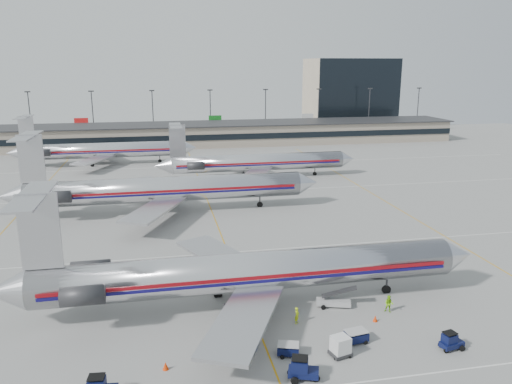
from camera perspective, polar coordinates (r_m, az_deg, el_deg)
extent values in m
plane|color=gray|center=(53.80, -1.67, -10.72)|extent=(260.00, 260.00, 0.00)
cube|color=silver|center=(62.89, -3.21, -6.92)|extent=(160.00, 0.15, 0.02)
cube|color=gray|center=(147.63, -8.09, 6.48)|extent=(160.00, 16.00, 6.00)
cube|color=black|center=(139.59, -7.90, 6.12)|extent=(160.00, 0.20, 1.60)
cube|color=#2D2D30|center=(147.25, -8.14, 7.67)|extent=(162.00, 17.00, 0.30)
cylinder|color=#38383D|center=(165.02, -24.39, 7.75)|extent=(0.30, 0.30, 15.00)
cube|color=#2D2D30|center=(164.49, -24.66, 10.37)|extent=(1.60, 0.40, 0.35)
cylinder|color=#38383D|center=(161.93, -18.13, 8.21)|extent=(0.30, 0.30, 15.00)
cube|color=#2D2D30|center=(161.39, -18.34, 10.89)|extent=(1.60, 0.40, 0.35)
cylinder|color=#38383D|center=(160.81, -11.69, 8.58)|extent=(0.30, 0.30, 15.00)
cube|color=#2D2D30|center=(160.27, -11.83, 11.28)|extent=(1.60, 0.40, 0.35)
cylinder|color=#38383D|center=(161.71, -5.23, 8.84)|extent=(0.30, 0.30, 15.00)
cube|color=#2D2D30|center=(161.17, -5.29, 11.53)|extent=(1.60, 0.40, 0.35)
cylinder|color=#38383D|center=(164.57, 1.09, 8.99)|extent=(0.30, 0.30, 15.00)
cube|color=#2D2D30|center=(164.04, 1.10, 11.63)|extent=(1.60, 0.40, 0.35)
cylinder|color=#38383D|center=(169.32, 7.13, 9.03)|extent=(0.30, 0.30, 15.00)
cube|color=#2D2D30|center=(168.80, 7.21, 11.60)|extent=(1.60, 0.40, 0.35)
cylinder|color=#38383D|center=(175.78, 12.78, 8.98)|extent=(0.30, 0.30, 15.00)
cube|color=#2D2D30|center=(175.29, 12.92, 11.46)|extent=(1.60, 0.40, 0.35)
cylinder|color=#38383D|center=(183.79, 17.98, 8.86)|extent=(0.30, 0.30, 15.00)
cube|color=#2D2D30|center=(183.32, 18.17, 11.22)|extent=(1.60, 0.40, 0.35)
cube|color=tan|center=(189.76, 10.61, 10.98)|extent=(30.00, 20.00, 25.00)
cylinder|color=silver|center=(48.42, -0.49, -9.09)|extent=(40.28, 3.73, 3.73)
cone|color=silver|center=(56.37, 21.95, -6.73)|extent=(3.22, 3.73, 3.73)
cone|color=#B6B6BB|center=(49.64, -26.68, -10.10)|extent=(3.63, 3.73, 3.73)
cube|color=maroon|center=(46.68, -0.06, -9.82)|extent=(38.27, 0.05, 0.35)
cube|color=#100B52|center=(46.84, -0.06, -10.27)|extent=(38.27, 0.05, 0.28)
cube|color=#B6B6BB|center=(54.96, -3.96, -7.33)|extent=(9.37, 13.65, 0.32)
cube|color=#B6B6BB|center=(42.30, -1.41, -14.28)|extent=(9.37, 13.65, 0.32)
cube|color=#B6B6BB|center=(47.00, -23.49, -4.18)|extent=(3.42, 0.25, 6.85)
cube|color=#B6B6BB|center=(46.21, -24.25, -0.39)|extent=(2.42, 10.57, 0.18)
cylinder|color=#2D2D30|center=(50.70, -18.35, -8.38)|extent=(3.63, 1.71, 1.71)
cylinder|color=#2D2D30|center=(45.49, -19.19, -11.13)|extent=(3.63, 1.71, 1.71)
cylinder|color=#2D2D30|center=(53.73, 14.70, -10.27)|extent=(0.20, 0.20, 1.66)
cylinder|color=#2D2D30|center=(47.01, -3.64, -13.52)|extent=(0.20, 0.20, 1.66)
cylinder|color=#2D2D30|center=(51.30, -4.38, -11.04)|extent=(0.20, 0.20, 1.66)
cylinder|color=black|center=(53.93, 14.67, -10.73)|extent=(0.91, 0.30, 0.91)
cylinder|color=silver|center=(79.96, -10.05, 0.31)|extent=(42.52, 3.93, 3.93)
cone|color=silver|center=(83.52, 5.88, 1.06)|extent=(3.40, 3.93, 3.93)
cone|color=#B6B6BB|center=(82.91, -26.26, -0.47)|extent=(3.83, 3.93, 3.93)
cube|color=maroon|center=(78.00, -10.02, 0.08)|extent=(40.39, 0.05, 0.37)
cube|color=#100B52|center=(78.10, -10.01, -0.22)|extent=(40.39, 0.05, 0.30)
cube|color=#B6B6BB|center=(87.43, -11.54, 0.73)|extent=(9.89, 14.41, 0.34)
cube|color=#B6B6BB|center=(73.03, -11.53, -1.96)|extent=(9.89, 14.41, 0.34)
cube|color=#B6B6BB|center=(80.94, -24.30, 3.47)|extent=(3.61, 0.27, 7.23)
cube|color=#B6B6BB|center=(80.52, -24.77, 5.83)|extent=(2.55, 11.16, 0.19)
cylinder|color=#2D2D30|center=(84.12, -21.03, 0.49)|extent=(3.83, 1.81, 1.81)
cylinder|color=#2D2D30|center=(78.33, -21.74, -0.55)|extent=(3.83, 1.81, 1.81)
cylinder|color=#2D2D30|center=(82.26, 0.44, -1.11)|extent=(0.21, 0.21, 1.75)
cylinder|color=#2D2D30|center=(78.24, -12.25, -2.26)|extent=(0.21, 0.21, 1.75)
cylinder|color=#2D2D30|center=(83.15, -12.21, -1.28)|extent=(0.21, 0.21, 1.75)
cylinder|color=black|center=(82.40, 0.44, -1.45)|extent=(0.96, 0.32, 0.96)
cylinder|color=silver|center=(103.06, 0.31, 3.42)|extent=(35.64, 3.47, 3.47)
cone|color=silver|center=(108.53, 10.37, 3.74)|extent=(3.00, 3.47, 3.47)
cone|color=#B6B6BB|center=(101.05, -10.61, 2.95)|extent=(3.38, 3.47, 3.47)
cube|color=maroon|center=(101.36, 0.50, 3.31)|extent=(33.86, 0.05, 0.33)
cube|color=#100B52|center=(101.43, 0.50, 3.11)|extent=(33.86, 0.05, 0.26)
cube|color=#B6B6BB|center=(109.23, -1.35, 3.54)|extent=(8.72, 12.72, 0.30)
cube|color=#B6B6BB|center=(96.58, -0.01, 2.11)|extent=(8.72, 12.72, 0.30)
cube|color=#B6B6BB|center=(100.29, -8.97, 5.80)|extent=(3.19, 0.23, 6.38)
cube|color=#B6B6BB|center=(99.89, -9.20, 7.49)|extent=(2.25, 9.85, 0.17)
cylinder|color=#2D2D30|center=(103.87, -7.12, 3.55)|extent=(3.38, 1.59, 1.59)
cylinder|color=#2D2D30|center=(98.63, -6.89, 2.99)|extent=(3.38, 1.59, 1.59)
cylinder|color=#2D2D30|center=(106.63, 6.74, 2.31)|extent=(0.19, 0.19, 1.55)
cylinder|color=#2D2D30|center=(100.89, -1.01, 1.72)|extent=(0.19, 0.19, 1.55)
cylinder|color=#2D2D30|center=(105.22, -1.44, 2.25)|extent=(0.19, 0.19, 1.55)
cylinder|color=black|center=(106.72, 6.74, 2.08)|extent=(0.84, 0.28, 0.84)
cylinder|color=silver|center=(122.51, -16.84, 4.59)|extent=(36.45, 3.55, 3.55)
cone|color=silver|center=(122.14, -7.56, 5.05)|extent=(3.07, 3.55, 3.55)
cone|color=#B6B6BB|center=(126.06, -25.91, 4.02)|extent=(3.45, 3.55, 3.55)
cube|color=maroon|center=(120.73, -16.92, 4.51)|extent=(34.62, 0.05, 0.34)
cube|color=#100B52|center=(120.80, -16.91, 4.34)|extent=(34.62, 0.05, 0.27)
cube|color=#B6B6BB|center=(129.45, -17.40, 4.61)|extent=(8.92, 13.00, 0.31)
cube|color=#B6B6BB|center=(116.30, -18.05, 3.52)|extent=(8.92, 13.00, 0.31)
cube|color=#B6B6BB|center=(124.61, -24.75, 6.39)|extent=(3.26, 0.24, 6.52)
cube|color=#B6B6BB|center=(124.36, -25.03, 7.78)|extent=(2.30, 10.07, 0.17)
cylinder|color=#2D2D30|center=(127.16, -22.78, 4.55)|extent=(3.45, 1.63, 1.63)
cylinder|color=#2D2D30|center=(121.87, -23.27, 4.12)|extent=(3.45, 1.63, 1.63)
cylinder|color=#2D2D30|center=(122.34, -10.93, 3.71)|extent=(0.19, 0.19, 1.58)
cylinder|color=#2D2D30|center=(121.01, -18.21, 3.13)|extent=(0.19, 0.19, 1.58)
cylinder|color=#2D2D30|center=(125.51, -17.97, 3.53)|extent=(0.19, 0.19, 1.58)
cylinder|color=black|center=(122.42, -10.92, 3.50)|extent=(0.86, 0.29, 0.86)
cube|color=#090F35|center=(38.93, -17.74, -20.20)|extent=(1.27, 1.10, 0.89)
cube|color=black|center=(38.60, -17.81, -19.47)|extent=(1.22, 1.05, 0.08)
cube|color=#090F35|center=(39.63, 5.45, -19.82)|extent=(2.51, 1.82, 0.51)
cube|color=#090F35|center=(39.21, 5.01, -19.13)|extent=(1.51, 1.38, 0.93)
cube|color=black|center=(38.87, 5.03, -18.37)|extent=(1.44, 1.31, 0.08)
cylinder|color=black|center=(40.40, 6.41, -19.58)|extent=(0.58, 0.19, 0.58)
cylinder|color=black|center=(39.60, 6.88, -20.38)|extent=(0.58, 0.19, 0.58)
cylinder|color=black|center=(40.00, 4.01, -19.90)|extent=(0.58, 0.19, 0.58)
cylinder|color=black|center=(39.18, 4.43, -20.73)|extent=(0.58, 0.19, 0.58)
cube|color=#090F35|center=(45.81, 21.46, -15.86)|extent=(2.09, 1.35, 0.44)
cube|color=#090F35|center=(45.43, 21.24, -15.35)|extent=(1.22, 1.08, 0.79)
cube|color=black|center=(45.18, 21.30, -14.77)|extent=(1.16, 1.03, 0.07)
cylinder|color=black|center=(46.60, 21.90, -15.70)|extent=(0.49, 0.16, 0.49)
cylinder|color=black|center=(45.98, 22.51, -16.20)|extent=(0.49, 0.16, 0.49)
cylinder|color=black|center=(45.90, 20.36, -16.04)|extent=(0.49, 0.16, 0.49)
cylinder|color=black|center=(45.27, 20.96, -16.55)|extent=(0.49, 0.16, 0.49)
cube|color=#090F35|center=(44.64, 11.36, -15.86)|extent=(2.00, 1.52, 0.67)
cube|color=#A1A1A1|center=(44.40, 11.39, -15.32)|extent=(2.00, 1.52, 0.06)
cylinder|color=black|center=(45.48, 11.89, -15.80)|extent=(0.35, 0.13, 0.35)
cylinder|color=black|center=(44.64, 12.44, -16.45)|extent=(0.35, 0.13, 0.35)
cylinder|color=black|center=(45.01, 10.25, -16.06)|extent=(0.35, 0.13, 0.35)
cylinder|color=black|center=(44.17, 10.77, -16.72)|extent=(0.35, 0.13, 0.35)
cube|color=#090F35|center=(42.26, 3.71, -17.51)|extent=(1.99, 1.64, 0.63)
cube|color=#A1A1A1|center=(42.03, 3.72, -16.98)|extent=(1.99, 1.64, 0.05)
cylinder|color=black|center=(42.99, 4.38, -17.44)|extent=(0.32, 0.13, 0.32)
cylinder|color=black|center=(42.18, 4.75, -18.13)|extent=(0.32, 0.13, 0.32)
cylinder|color=black|center=(42.71, 2.66, -17.65)|extent=(0.32, 0.13, 0.32)
cylinder|color=black|center=(41.90, 3.00, -18.35)|extent=(0.32, 0.13, 0.32)
cube|color=#2D2D30|center=(42.78, 9.60, -17.70)|extent=(1.87, 1.68, 0.26)
cube|color=silver|center=(42.37, 9.64, -16.79)|extent=(1.59, 1.53, 1.32)
cylinder|color=black|center=(43.46, 10.13, -17.35)|extent=(0.21, 0.11, 0.21)
cylinder|color=black|center=(42.63, 10.67, -18.06)|extent=(0.21, 0.11, 0.21)
cylinder|color=black|center=(43.07, 8.53, -17.59)|extent=(0.21, 0.11, 0.21)
cylinder|color=black|center=(42.24, 9.03, -18.32)|extent=(0.21, 0.11, 0.21)
cube|color=#A1A1A1|center=(50.14, 8.84, -12.34)|extent=(3.50, 2.10, 0.46)
cube|color=#2D2D30|center=(49.86, 9.50, -11.18)|extent=(3.43, 1.76, 1.18)
cylinder|color=black|center=(51.03, 9.92, -12.12)|extent=(0.46, 0.15, 0.46)
cylinder|color=black|center=(50.19, 10.34, -12.61)|extent=(0.46, 0.15, 0.46)
cylinder|color=black|center=(50.28, 7.33, -12.44)|extent=(0.46, 0.15, 0.46)
cylinder|color=black|center=(49.43, 7.71, -12.94)|extent=(0.46, 0.15, 0.46)
imported|color=#B2D013|center=(46.61, 4.70, -13.88)|extent=(0.64, 0.68, 1.55)
imported|color=#7CC812|center=(49.90, 14.95, -12.26)|extent=(1.04, 0.98, 1.69)
cone|color=red|center=(48.23, 13.47, -13.87)|extent=(0.49, 0.49, 0.59)
cone|color=red|center=(41.18, -10.30, -18.96)|extent=(0.61, 0.61, 0.64)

